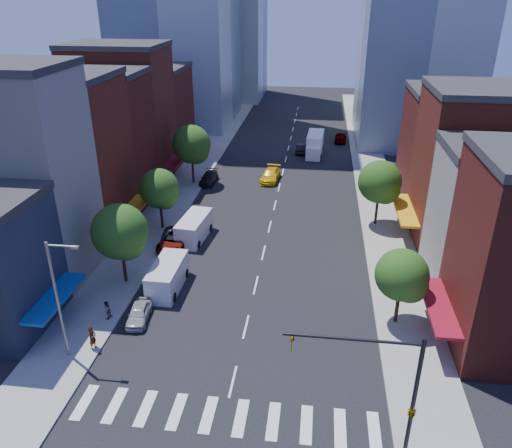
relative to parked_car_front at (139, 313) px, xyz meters
The scene contains 31 objects.
ground 10.27m from the parked_car_front, 34.36° to the right, with size 220.00×220.00×0.00m, color black.
sidewalk_left 34.46m from the parked_car_front, 96.74° to the left, with size 5.00×120.00×0.15m, color gray.
sidewalk_right 40.13m from the parked_car_front, 58.51° to the left, with size 5.00×120.00×0.15m, color gray.
crosswalk 12.21m from the parked_car_front, 46.08° to the right, with size 19.00×3.00×0.01m, color silver.
bldg_left_1 16.30m from the parked_car_front, 153.63° to the left, with size 12.00×8.00×18.00m, color #B5AFA7.
bldg_left_2 20.69m from the parked_car_front, 130.44° to the left, with size 12.00×9.00×16.00m, color maroon.
bldg_left_3 27.26m from the parked_car_front, 118.38° to the left, with size 12.00×8.00×15.00m, color #531B14.
bldg_left_4 35.00m from the parked_car_front, 111.58° to the left, with size 12.00×9.00×17.00m, color maroon.
bldg_left_5 43.48m from the parked_car_front, 106.92° to the left, with size 12.00×10.00×13.00m, color #531B14.
bldg_right_1 31.33m from the parked_car_front, 17.38° to the left, with size 12.00×8.00×12.00m, color #B5AFA7.
bldg_right_2 35.31m from the parked_car_front, 31.74° to the left, with size 12.00×10.00×15.00m, color maroon.
bldg_right_3 41.21m from the parked_car_front, 43.77° to the left, with size 12.00×10.00×13.00m, color #531B14.
traffic_signal 21.37m from the parked_car_front, 29.19° to the right, with size 7.24×2.24×8.00m.
streetlight 7.45m from the parked_car_front, 125.00° to the right, with size 2.25×0.25×9.00m.
tree_left_near 7.25m from the parked_car_front, 119.34° to the left, with size 4.80×4.80×7.30m.
tree_left_mid 16.85m from the parked_car_front, 100.15° to the left, with size 4.20×4.20×6.65m.
tree_left_far 30.62m from the parked_car_front, 95.48° to the left, with size 5.00×5.00×7.75m.
tree_right_near 20.53m from the parked_car_front, ahead, with size 4.00×4.00×6.20m.
tree_right_far 28.77m from the parked_car_front, 45.04° to the left, with size 4.60×4.60×7.20m.
parked_car_front is the anchor object (origin of this frame).
parked_car_second 12.77m from the parked_car_front, 94.68° to the left, with size 1.56×4.46×1.47m, color black.
parked_car_third 12.38m from the parked_car_front, 92.23° to the left, with size 2.55×5.52×1.53m, color #999999.
parked_car_rear 30.78m from the parked_car_front, 91.94° to the left, with size 1.89×4.65×1.35m, color black.
cargo_van_near 4.78m from the parked_car_front, 78.39° to the left, with size 2.40×5.73×2.43m.
cargo_van_far 14.28m from the parked_car_front, 86.21° to the left, with size 2.84×5.94×2.45m.
taxi 33.39m from the parked_car_front, 77.76° to the left, with size 2.18×5.36×1.56m, color #E9B90C.
traffic_car_oncoming 47.11m from the parked_car_front, 76.89° to the left, with size 1.49×4.27×1.41m, color black.
traffic_car_far 55.57m from the parked_car_front, 72.23° to the left, with size 1.87×4.66×1.59m, color #999999.
box_truck 47.15m from the parked_car_front, 74.32° to the left, with size 2.75×8.03×3.19m.
pedestrian_near 4.38m from the parked_car_front, 117.93° to the right, with size 0.65×0.43×1.79m, color #999999.
pedestrian_far 2.51m from the parked_car_front, behind, with size 0.74×0.58×1.53m, color #999999.
Camera 1 is at (4.77, -25.06, 23.71)m, focal length 35.00 mm.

